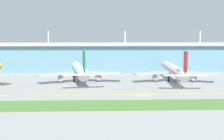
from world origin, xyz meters
The scene contains 8 objects.
ground_plane centered at (0.00, 0.00, 0.00)m, with size 600.00×600.00×0.00m, color #9E9E99.
terminal_building centered at (0.00, 97.93, 10.67)m, with size 288.00×34.00×29.94m.
airliner_near_middle centered at (-30.29, 41.94, 6.45)m, with size 48.22×62.85×18.90m.
airliner_far_middle centered at (24.32, 41.23, 6.46)m, with size 48.69×70.23×18.90m.
taxiway_stripe_mid_west centered at (-37.00, 2.43, 0.02)m, with size 28.00×0.70×0.04m, color yellow.
taxiway_stripe_centre centered at (-3.00, 2.43, 0.02)m, with size 28.00×0.70×0.04m, color yellow.
taxiway_stripe_mid_east centered at (31.00, 2.43, 0.02)m, with size 28.00×0.70×0.04m, color yellow.
grass_verge centered at (0.00, -18.32, 0.05)m, with size 300.00×18.00×0.10m, color #518438.
Camera 1 is at (-18.35, -130.66, 26.10)m, focal length 48.51 mm.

